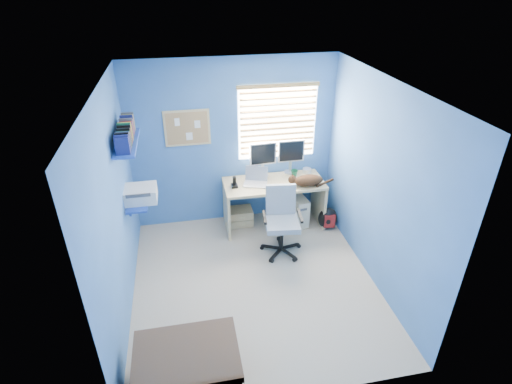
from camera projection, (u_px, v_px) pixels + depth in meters
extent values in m
cube|color=#A89D87|center=(254.00, 282.00, 5.09)|extent=(3.00, 3.20, 0.00)
cube|color=white|center=(254.00, 86.00, 3.87)|extent=(3.00, 3.20, 0.00)
cube|color=#3765A3|center=(234.00, 144.00, 5.85)|extent=(3.00, 0.01, 2.50)
cube|color=#3765A3|center=(292.00, 299.00, 3.11)|extent=(3.00, 0.01, 2.50)
cube|color=#3765A3|center=(115.00, 211.00, 4.23)|extent=(0.01, 3.20, 2.50)
cube|color=#3765A3|center=(378.00, 186.00, 4.73)|extent=(0.01, 3.20, 2.50)
cube|color=tan|center=(273.00, 204.00, 6.07)|extent=(1.48, 0.65, 0.74)
cube|color=silver|center=(255.00, 178.00, 5.78)|extent=(0.40, 0.36, 0.22)
cube|color=silver|center=(263.00, 160.00, 5.95)|extent=(0.41, 0.15, 0.54)
cube|color=silver|center=(291.00, 157.00, 6.04)|extent=(0.40, 0.12, 0.54)
cube|color=black|center=(234.00, 182.00, 5.73)|extent=(0.09, 0.11, 0.17)
imported|color=#135C3A|center=(294.00, 173.00, 6.04)|extent=(0.10, 0.09, 0.10)
cylinder|color=silver|center=(307.00, 171.00, 6.15)|extent=(0.13, 0.13, 0.07)
ellipsoid|color=black|center=(308.00, 180.00, 5.77)|extent=(0.48, 0.31, 0.16)
cube|color=beige|center=(298.00, 210.00, 6.20)|extent=(0.25, 0.46, 0.45)
cube|color=tan|center=(241.00, 216.00, 6.20)|extent=(0.35, 0.28, 0.27)
cube|color=yellow|center=(293.00, 223.00, 6.06)|extent=(0.03, 0.17, 0.24)
ellipsoid|color=black|center=(328.00, 218.00, 6.08)|extent=(0.32, 0.26, 0.35)
cube|color=brown|center=(188.00, 369.00, 3.74)|extent=(0.93, 0.66, 0.45)
cylinder|color=black|center=(281.00, 250.00, 5.63)|extent=(0.61, 0.61, 0.06)
cylinder|color=black|center=(282.00, 237.00, 5.52)|extent=(0.06, 0.06, 0.38)
cube|color=#8C98AA|center=(282.00, 223.00, 5.41)|extent=(0.50, 0.50, 0.08)
cube|color=#8C98AA|center=(281.00, 199.00, 5.47)|extent=(0.41, 0.11, 0.43)
cube|color=white|center=(277.00, 122.00, 5.80)|extent=(1.15, 0.01, 1.10)
cube|color=tan|center=(278.00, 123.00, 5.77)|extent=(1.10, 0.03, 1.00)
cube|color=tan|center=(187.00, 128.00, 5.58)|extent=(0.64, 0.02, 0.52)
cube|color=tan|center=(187.00, 128.00, 5.57)|extent=(0.58, 0.01, 0.46)
cube|color=#2246AC|center=(138.00, 201.00, 5.05)|extent=(0.26, 0.55, 0.03)
cube|color=silver|center=(140.00, 194.00, 5.01)|extent=(0.42, 0.34, 0.18)
cube|color=#2246AC|center=(127.00, 143.00, 4.66)|extent=(0.24, 0.90, 0.03)
cube|color=navy|center=(124.00, 133.00, 4.60)|extent=(0.15, 0.80, 0.22)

